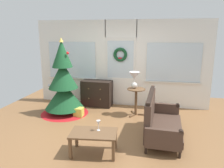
{
  "coord_description": "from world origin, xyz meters",
  "views": [
    {
      "loc": [
        1.05,
        -4.33,
        2.18
      ],
      "look_at": [
        0.05,
        0.55,
        1.0
      ],
      "focal_mm": 34.89,
      "sensor_mm": 36.0,
      "label": 1
    }
  ],
  "objects_px": {
    "christmas_tree": "(64,86)",
    "coffee_table": "(94,135)",
    "settee_sofa": "(159,121)",
    "gift_box": "(79,112)",
    "dresser_cabinet": "(97,93)",
    "side_table": "(136,96)",
    "table_lamp": "(134,78)",
    "wine_glass": "(98,123)"
  },
  "relations": [
    {
      "from": "wine_glass",
      "to": "christmas_tree",
      "type": "bearing_deg",
      "value": 129.74
    },
    {
      "from": "christmas_tree",
      "to": "gift_box",
      "type": "bearing_deg",
      "value": -18.69
    },
    {
      "from": "settee_sofa",
      "to": "side_table",
      "type": "xyz_separation_m",
      "value": [
        -0.6,
        1.2,
        0.14
      ]
    },
    {
      "from": "settee_sofa",
      "to": "wine_glass",
      "type": "relative_size",
      "value": 8.19
    },
    {
      "from": "christmas_tree",
      "to": "wine_glass",
      "type": "bearing_deg",
      "value": -50.26
    },
    {
      "from": "gift_box",
      "to": "wine_glass",
      "type": "bearing_deg",
      "value": -58.24
    },
    {
      "from": "side_table",
      "to": "table_lamp",
      "type": "bearing_deg",
      "value": 146.31
    },
    {
      "from": "table_lamp",
      "to": "coffee_table",
      "type": "relative_size",
      "value": 0.49
    },
    {
      "from": "gift_box",
      "to": "christmas_tree",
      "type": "bearing_deg",
      "value": 161.31
    },
    {
      "from": "table_lamp",
      "to": "christmas_tree",
      "type": "bearing_deg",
      "value": -170.75
    },
    {
      "from": "christmas_tree",
      "to": "settee_sofa",
      "type": "relative_size",
      "value": 1.29
    },
    {
      "from": "side_table",
      "to": "dresser_cabinet",
      "type": "bearing_deg",
      "value": 156.59
    },
    {
      "from": "table_lamp",
      "to": "gift_box",
      "type": "height_order",
      "value": "table_lamp"
    },
    {
      "from": "dresser_cabinet",
      "to": "side_table",
      "type": "height_order",
      "value": "dresser_cabinet"
    },
    {
      "from": "settee_sofa",
      "to": "gift_box",
      "type": "distance_m",
      "value": 2.23
    },
    {
      "from": "christmas_tree",
      "to": "wine_glass",
      "type": "height_order",
      "value": "christmas_tree"
    },
    {
      "from": "coffee_table",
      "to": "gift_box",
      "type": "height_order",
      "value": "coffee_table"
    },
    {
      "from": "christmas_tree",
      "to": "coffee_table",
      "type": "distance_m",
      "value": 2.32
    },
    {
      "from": "table_lamp",
      "to": "coffee_table",
      "type": "distance_m",
      "value": 2.29
    },
    {
      "from": "dresser_cabinet",
      "to": "table_lamp",
      "type": "distance_m",
      "value": 1.42
    },
    {
      "from": "coffee_table",
      "to": "gift_box",
      "type": "bearing_deg",
      "value": 118.52
    },
    {
      "from": "side_table",
      "to": "coffee_table",
      "type": "bearing_deg",
      "value": -105.14
    },
    {
      "from": "table_lamp",
      "to": "wine_glass",
      "type": "relative_size",
      "value": 2.26
    },
    {
      "from": "table_lamp",
      "to": "wine_glass",
      "type": "distance_m",
      "value": 2.13
    },
    {
      "from": "dresser_cabinet",
      "to": "wine_glass",
      "type": "distance_m",
      "value": 2.64
    },
    {
      "from": "coffee_table",
      "to": "side_table",
      "type": "bearing_deg",
      "value": 74.86
    },
    {
      "from": "christmas_tree",
      "to": "table_lamp",
      "type": "relative_size",
      "value": 4.69
    },
    {
      "from": "settee_sofa",
      "to": "wine_glass",
      "type": "bearing_deg",
      "value": -143.92
    },
    {
      "from": "settee_sofa",
      "to": "coffee_table",
      "type": "height_order",
      "value": "settee_sofa"
    },
    {
      "from": "settee_sofa",
      "to": "table_lamp",
      "type": "height_order",
      "value": "table_lamp"
    },
    {
      "from": "christmas_tree",
      "to": "settee_sofa",
      "type": "distance_m",
      "value": 2.73
    },
    {
      "from": "gift_box",
      "to": "table_lamp",
      "type": "bearing_deg",
      "value": 18.15
    },
    {
      "from": "dresser_cabinet",
      "to": "gift_box",
      "type": "xyz_separation_m",
      "value": [
        -0.24,
        -0.96,
        -0.27
      ]
    },
    {
      "from": "table_lamp",
      "to": "coffee_table",
      "type": "xyz_separation_m",
      "value": [
        -0.51,
        -2.13,
        -0.66
      ]
    },
    {
      "from": "christmas_tree",
      "to": "gift_box",
      "type": "distance_m",
      "value": 0.81
    },
    {
      "from": "settee_sofa",
      "to": "coffee_table",
      "type": "bearing_deg",
      "value": -142.46
    },
    {
      "from": "christmas_tree",
      "to": "dresser_cabinet",
      "type": "bearing_deg",
      "value": 48.68
    },
    {
      "from": "settee_sofa",
      "to": "side_table",
      "type": "bearing_deg",
      "value": 116.55
    },
    {
      "from": "settee_sofa",
      "to": "side_table",
      "type": "distance_m",
      "value": 1.35
    },
    {
      "from": "table_lamp",
      "to": "gift_box",
      "type": "xyz_separation_m",
      "value": [
        -1.41,
        -0.46,
        -0.9
      ]
    },
    {
      "from": "christmas_tree",
      "to": "dresser_cabinet",
      "type": "height_order",
      "value": "christmas_tree"
    },
    {
      "from": "dresser_cabinet",
      "to": "gift_box",
      "type": "distance_m",
      "value": 1.02
    }
  ]
}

